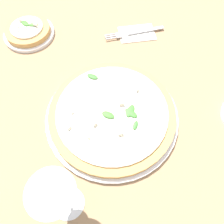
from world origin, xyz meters
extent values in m
plane|color=#9E7A56|center=(0.00, 0.00, 0.00)|extent=(6.00, 6.00, 0.00)
cylinder|color=white|center=(-0.02, 0.03, 0.01)|extent=(0.36, 0.36, 0.01)
cylinder|color=tan|center=(-0.02, 0.03, 0.02)|extent=(0.34, 0.34, 0.02)
cylinder|color=silver|center=(-0.02, 0.03, 0.03)|extent=(0.30, 0.30, 0.01)
ellipsoid|color=#418A33|center=(-0.07, 0.04, 0.04)|extent=(0.04, 0.04, 0.01)
ellipsoid|color=#418132|center=(-0.07, 0.03, 0.04)|extent=(0.03, 0.04, 0.01)
ellipsoid|color=#3F8134|center=(-0.08, 0.07, 0.04)|extent=(0.02, 0.03, 0.01)
ellipsoid|color=#437D30|center=(-0.01, 0.05, 0.04)|extent=(0.04, 0.03, 0.01)
ellipsoid|color=#3E7D31|center=(0.05, -0.07, 0.04)|extent=(0.04, 0.03, 0.01)
cube|color=#EFE5C6|center=(-0.05, 0.10, 0.04)|extent=(0.01, 0.01, 0.01)
cube|color=#EFE5C6|center=(0.08, 0.10, 0.04)|extent=(0.01, 0.01, 0.01)
cube|color=#EFE5C6|center=(-0.08, -0.04, 0.04)|extent=(0.01, 0.01, 0.01)
cube|color=#EFE5C6|center=(-0.04, 0.01, 0.04)|extent=(0.01, 0.01, 0.01)
cube|color=#EFE5C6|center=(0.03, 0.12, 0.04)|extent=(0.01, 0.01, 0.01)
cube|color=#EFE5C6|center=(0.02, 0.08, 0.04)|extent=(0.01, 0.01, 0.01)
cube|color=#EFE5C6|center=(0.08, 0.05, 0.04)|extent=(0.01, 0.01, 0.00)
cylinder|color=white|center=(0.30, -0.25, 0.01)|extent=(0.17, 0.17, 0.01)
cylinder|color=tan|center=(0.30, -0.25, 0.02)|extent=(0.15, 0.15, 0.02)
cylinder|color=silver|center=(0.30, -0.25, 0.03)|extent=(0.11, 0.11, 0.01)
ellipsoid|color=#41852E|center=(0.31, -0.27, 0.04)|extent=(0.04, 0.03, 0.01)
ellipsoid|color=#458032|center=(0.28, -0.26, 0.04)|extent=(0.04, 0.02, 0.01)
cube|color=#EFE5C6|center=(0.33, -0.25, 0.04)|extent=(0.01, 0.01, 0.01)
cube|color=#EFE5C6|center=(0.29, -0.24, 0.04)|extent=(0.01, 0.01, 0.00)
cube|color=#EFE5C6|center=(0.33, -0.28, 0.04)|extent=(0.01, 0.01, 0.01)
cube|color=#EFE5C6|center=(0.34, -0.26, 0.04)|extent=(0.01, 0.01, 0.01)
cube|color=#EFE5C6|center=(0.27, -0.26, 0.04)|extent=(0.01, 0.01, 0.01)
cube|color=#EFE5C6|center=(0.32, -0.23, 0.04)|extent=(0.00, 0.01, 0.00)
cylinder|color=white|center=(0.05, 0.27, 0.00)|extent=(0.07, 0.07, 0.00)
cylinder|color=white|center=(0.05, 0.27, 0.04)|extent=(0.01, 0.01, 0.08)
cone|color=white|center=(0.05, 0.27, 0.13)|extent=(0.09, 0.09, 0.09)
cylinder|color=white|center=(0.05, 0.27, 0.10)|extent=(0.05, 0.05, 0.03)
cube|color=silver|center=(-0.07, -0.30, 0.00)|extent=(0.14, 0.11, 0.01)
cube|color=silver|center=(-0.10, -0.31, 0.01)|extent=(0.13, 0.06, 0.00)
cube|color=silver|center=(-0.01, -0.28, 0.01)|extent=(0.03, 0.03, 0.00)
cube|color=silver|center=(0.02, -0.28, 0.01)|extent=(0.04, 0.02, 0.00)
cube|color=silver|center=(0.02, -0.27, 0.01)|extent=(0.04, 0.02, 0.00)
cube|color=silver|center=(0.01, -0.26, 0.01)|extent=(0.04, 0.02, 0.00)
camera|label=1|loc=(-0.05, 0.31, 0.54)|focal=35.00mm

